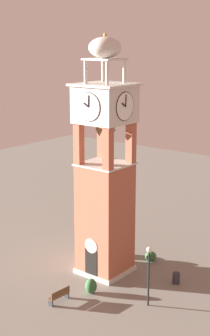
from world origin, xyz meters
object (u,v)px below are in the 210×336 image
clock_tower (105,180)px  lamp_post (149,265)px  park_bench (59,296)px  trash_bin (176,278)px

clock_tower → lamp_post: size_ratio=4.22×
clock_tower → lamp_post: (5.35, -2.17, -4.24)m
park_bench → clock_tower: bearing=96.0°
lamp_post → trash_bin: lamp_post is taller
clock_tower → trash_bin: (5.17, 1.64, -6.66)m
park_bench → trash_bin: size_ratio=2.03×
clock_tower → trash_bin: clock_tower is taller
clock_tower → trash_bin: size_ratio=21.55×
clock_tower → park_bench: clock_tower is taller
clock_tower → trash_bin: 8.58m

